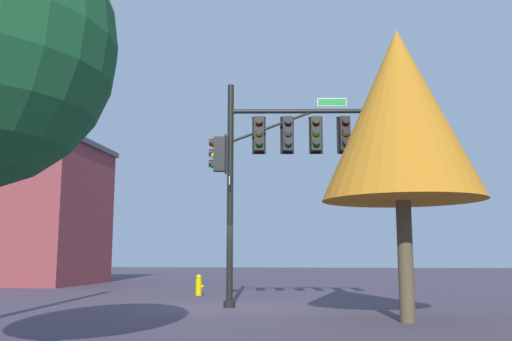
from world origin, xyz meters
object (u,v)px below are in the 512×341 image
Objects in this scene: fire_hydrant at (199,285)px; brick_building at (24,212)px; tree_mid at (400,114)px; signal_pole_assembly at (301,145)px.

fire_hydrant is 0.10× the size of brick_building.
fire_hydrant is 0.11× the size of tree_mid.
tree_mid is at bearing -39.90° from brick_building.
signal_pole_assembly is 0.87× the size of brick_building.
fire_hydrant is 14.43m from brick_building.
fire_hydrant is 11.86m from tree_mid.
tree_mid is at bearing -53.32° from signal_pole_assembly.
tree_mid reaches higher than signal_pole_assembly.
brick_building is (-18.85, 15.77, -1.08)m from tree_mid.
signal_pole_assembly is 0.97× the size of tree_mid.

